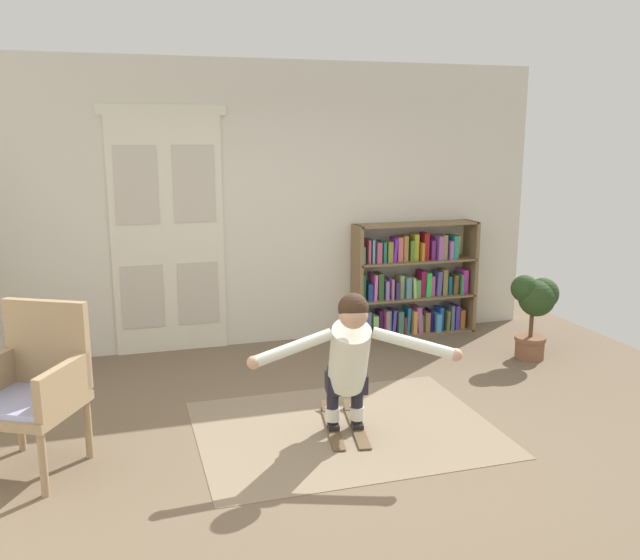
{
  "coord_description": "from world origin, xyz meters",
  "views": [
    {
      "loc": [
        -1.46,
        -4.28,
        2.19
      ],
      "look_at": [
        0.05,
        0.74,
        1.05
      ],
      "focal_mm": 38.19,
      "sensor_mm": 36.0,
      "label": 1
    }
  ],
  "objects_px": {
    "bookshelf": "(413,285)",
    "potted_plant": "(535,305)",
    "person_skier": "(350,355)",
    "skis_pair": "(344,424)",
    "wicker_chair": "(33,384)"
  },
  "relations": [
    {
      "from": "bookshelf",
      "to": "skis_pair",
      "type": "distance_m",
      "value": 2.66
    },
    {
      "from": "bookshelf",
      "to": "wicker_chair",
      "type": "height_order",
      "value": "bookshelf"
    },
    {
      "from": "person_skier",
      "to": "bookshelf",
      "type": "bearing_deg",
      "value": 56.44
    },
    {
      "from": "bookshelf",
      "to": "person_skier",
      "type": "xyz_separation_m",
      "value": [
        -1.55,
        -2.34,
        0.09
      ]
    },
    {
      "from": "potted_plant",
      "to": "skis_pair",
      "type": "height_order",
      "value": "potted_plant"
    },
    {
      "from": "skis_pair",
      "to": "person_skier",
      "type": "relative_size",
      "value": 0.57
    },
    {
      "from": "wicker_chair",
      "to": "person_skier",
      "type": "xyz_separation_m",
      "value": [
        2.11,
        -0.21,
        0.07
      ]
    },
    {
      "from": "skis_pair",
      "to": "bookshelf",
      "type": "bearing_deg",
      "value": 54.58
    },
    {
      "from": "wicker_chair",
      "to": "potted_plant",
      "type": "bearing_deg",
      "value": 12.8
    },
    {
      "from": "bookshelf",
      "to": "person_skier",
      "type": "bearing_deg",
      "value": -123.56
    },
    {
      "from": "potted_plant",
      "to": "skis_pair",
      "type": "xyz_separation_m",
      "value": [
        -2.31,
        -1.02,
        -0.52
      ]
    },
    {
      "from": "skis_pair",
      "to": "person_skier",
      "type": "bearing_deg",
      "value": -100.1
    },
    {
      "from": "bookshelf",
      "to": "potted_plant",
      "type": "relative_size",
      "value": 1.66
    },
    {
      "from": "wicker_chair",
      "to": "potted_plant",
      "type": "height_order",
      "value": "wicker_chair"
    },
    {
      "from": "bookshelf",
      "to": "wicker_chair",
      "type": "distance_m",
      "value": 4.23
    }
  ]
}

